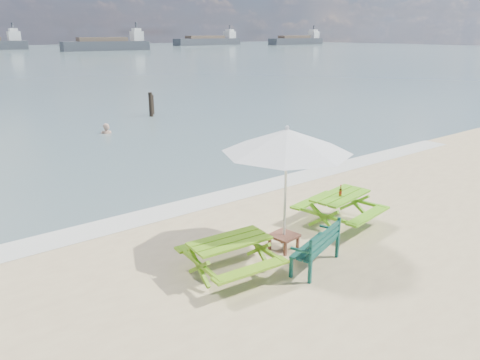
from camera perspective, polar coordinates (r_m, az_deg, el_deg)
foam_strip at (r=11.87m, az=-4.91°, el=-2.76°), size 22.00×0.90×0.01m
picnic_table_left at (r=8.34m, az=-1.23°, el=-9.48°), size 1.54×1.68×0.68m
picnic_table_right at (r=10.63m, az=12.04°, el=-3.63°), size 1.75×1.88×0.71m
park_bench at (r=8.75m, az=9.12°, el=-8.97°), size 1.33×0.79×0.78m
side_table at (r=9.36m, az=5.35°, el=-7.48°), size 0.55×0.55×0.32m
patio_umbrella at (r=8.70m, az=5.73°, el=4.78°), size 2.77×2.77×2.43m
beer_bottle at (r=10.38m, az=12.14°, el=-1.50°), size 0.06×0.06×0.25m
swimmer at (r=20.88m, az=-15.89°, el=4.57°), size 0.67×0.57×1.56m
mooring_pilings at (r=24.76m, az=-10.74°, el=8.80°), size 0.59×0.79×1.42m
cargo_ships at (r=137.99m, az=-15.03°, el=15.81°), size 154.86×39.73×4.40m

